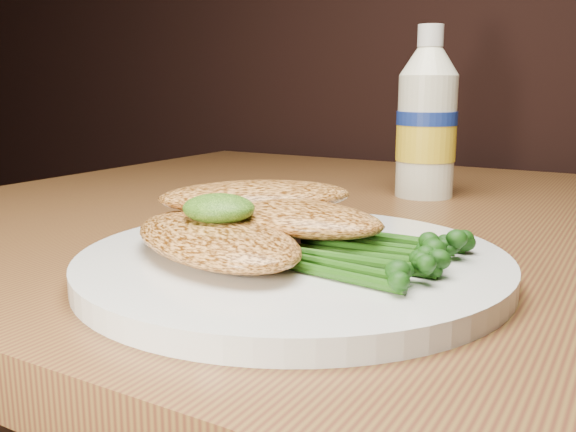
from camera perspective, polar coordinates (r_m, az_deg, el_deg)
The scene contains 7 objects.
plate at distance 0.43m, azimuth 0.46°, elevation -4.34°, with size 0.29×0.29×0.02m, color silver.
chicken_front at distance 0.41m, azimuth -6.62°, elevation -2.03°, with size 0.16×0.08×0.03m, color #D88E44.
chicken_mid at distance 0.44m, azimuth -0.23°, elevation 0.01°, with size 0.15×0.08×0.02m, color #D88E44.
chicken_back at distance 0.48m, azimuth -2.92°, elevation 1.80°, with size 0.15×0.07×0.02m, color #D88E44.
pesto_front at distance 0.42m, azimuth -6.31°, elevation 0.70°, with size 0.05×0.05×0.02m, color black.
broccolini_bundle at distance 0.41m, azimuth 6.78°, elevation -2.64°, with size 0.14×0.11×0.02m, color #204E11, non-canonical shape.
mayo_bottle at distance 0.73m, azimuth 12.51°, elevation 9.15°, with size 0.07×0.07×0.19m, color #EFEBCA, non-canonical shape.
Camera 1 is at (0.11, 0.48, 0.88)m, focal length 39.18 mm.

